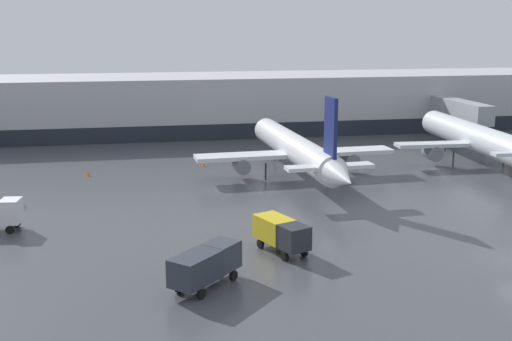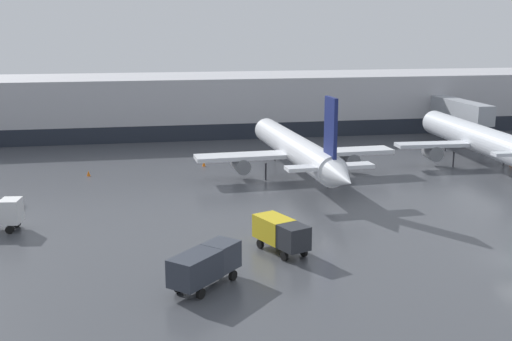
# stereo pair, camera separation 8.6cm
# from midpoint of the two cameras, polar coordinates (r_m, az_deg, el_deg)

# --- Properties ---
(terminal_building) EXTENTS (160.00, 30.49, 9.00)m
(terminal_building) POSITION_cam_midpoint_polar(r_m,az_deg,el_deg) (105.89, 4.35, 6.12)
(terminal_building) COLOR #B2B2B7
(terminal_building) RESTS_ON ground_plane
(parked_jet_0) EXTENTS (20.55, 34.09, 9.95)m
(parked_jet_0) POSITION_cam_midpoint_polar(r_m,az_deg,el_deg) (82.74, 19.16, 2.69)
(parked_jet_0) COLOR silver
(parked_jet_0) RESTS_ON ground_plane
(parked_jet_1) EXTENTS (22.86, 33.70, 10.26)m
(parked_jet_1) POSITION_cam_midpoint_polar(r_m,az_deg,el_deg) (72.08, 3.62, 1.90)
(parked_jet_1) COLOR silver
(parked_jet_1) RESTS_ON ground_plane
(service_truck_1) EXTENTS (5.33, 5.48, 2.56)m
(service_truck_1) POSITION_cam_midpoint_polar(r_m,az_deg,el_deg) (42.51, -4.47, -8.28)
(service_truck_1) COLOR #2D333D
(service_truck_1) RESTS_ON ground_plane
(service_truck_2) EXTENTS (3.72, 5.49, 2.51)m
(service_truck_2) POSITION_cam_midpoint_polar(r_m,az_deg,el_deg) (48.70, 2.29, -5.49)
(service_truck_2) COLOR gold
(service_truck_2) RESTS_ON ground_plane
(traffic_cone_1) EXTENTS (0.41, 0.41, 0.63)m
(traffic_cone_1) POSITION_cam_midpoint_polar(r_m,az_deg,el_deg) (78.39, -4.63, 0.62)
(traffic_cone_1) COLOR orange
(traffic_cone_1) RESTS_ON ground_plane
(traffic_cone_3) EXTENTS (0.43, 0.43, 0.64)m
(traffic_cone_3) POSITION_cam_midpoint_polar(r_m,az_deg,el_deg) (75.49, -14.64, -0.24)
(traffic_cone_3) COLOR orange
(traffic_cone_3) RESTS_ON ground_plane
(traffic_cone_4) EXTENTS (0.49, 0.49, 0.59)m
(traffic_cone_4) POSITION_cam_midpoint_polar(r_m,az_deg,el_deg) (84.24, 21.75, 0.58)
(traffic_cone_4) COLOR orange
(traffic_cone_4) RESTS_ON ground_plane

